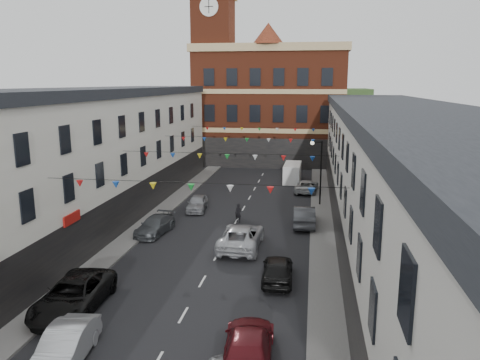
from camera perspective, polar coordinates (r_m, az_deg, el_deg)
The scene contains 20 objects.
ground at distance 31.00m, azimuth -2.88°, elevation -9.26°, with size 160.00×160.00×0.00m, color black.
pavement_left at distance 34.74m, azimuth -13.49°, elevation -7.10°, with size 1.80×64.00×0.15m, color #605E5B.
pavement_right at distance 32.27m, azimuth 10.09°, elevation -8.43°, with size 1.80×64.00×0.15m, color #605E5B.
terrace_left at distance 34.75m, azimuth -22.01°, elevation 1.36°, with size 8.40×56.00×10.70m.
terrace_right at distance 30.52m, azimuth 19.64°, elevation -0.78°, with size 8.40×56.00×9.70m.
civic_building at distance 66.58m, azimuth 3.78°, elevation 9.21°, with size 20.60×13.30×18.50m.
clock_tower at distance 64.83m, azimuth -3.23°, elevation 15.15°, with size 5.60×5.60×30.00m.
distant_hill at distance 91.06m, azimuth 2.61°, elevation 7.94°, with size 40.00×14.00×10.00m, color #335326.
street_lamp at distance 42.92m, azimuth 9.53°, elevation 1.95°, with size 1.10×0.36×6.00m.
car_left_b at distance 21.14m, azimuth -20.56°, elevation -18.50°, with size 1.55×4.45×1.47m, color #ADB0B5.
car_left_c at distance 25.25m, azimuth -19.62°, elevation -13.08°, with size 2.66×5.78×1.61m, color black.
car_left_d at distance 35.72m, azimuth -10.33°, elevation -5.47°, with size 1.82×4.47×1.30m, color #44484C.
car_left_e at distance 41.54m, azimuth -5.23°, elevation -2.82°, with size 1.60×3.99×1.36m, color gray.
car_right_c at distance 20.08m, azimuth 1.04°, elevation -19.44°, with size 2.02×4.98×1.44m, color #5A1218.
car_right_d at distance 27.15m, azimuth 4.60°, elevation -10.78°, with size 1.71×4.26×1.45m, color black.
car_right_e at distance 37.44m, azimuth 7.83°, elevation -4.35°, with size 1.67×4.78×1.57m, color #46484D.
car_right_f at distance 48.73m, azimuth 8.12°, elevation -0.74°, with size 2.13×4.62×1.28m, color #B6B9BB.
moving_car at distance 32.20m, azimuth 0.13°, elevation -6.90°, with size 2.69×5.83×1.62m, color #B5B7BD.
white_van at distance 53.61m, azimuth 6.41°, elevation 0.89°, with size 1.82×4.73×2.09m, color white.
pedestrian at distance 37.85m, azimuth -0.21°, elevation -4.08°, with size 0.57×0.37×1.55m, color black.
Camera 1 is at (5.99, -28.30, 11.14)m, focal length 35.00 mm.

